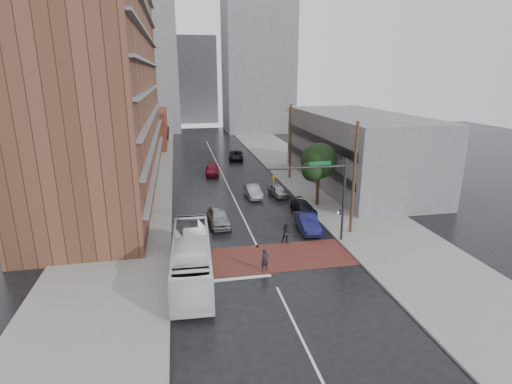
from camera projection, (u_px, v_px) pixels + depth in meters
name	position (u px, v px, depth m)	size (l,w,h in m)	color
ground	(264.00, 261.00, 30.54)	(160.00, 160.00, 0.00)	black
crosswalk	(263.00, 258.00, 31.01)	(14.00, 5.00, 0.02)	maroon
sidewalk_west	(137.00, 183.00, 51.89)	(9.00, 90.00, 0.15)	gray
sidewalk_east	(306.00, 175.00, 56.17)	(9.00, 90.00, 0.15)	gray
apartment_block	(104.00, 72.00, 46.53)	(10.00, 44.00, 28.00)	brown
storefront_west	(146.00, 129.00, 78.10)	(8.00, 16.00, 7.00)	brown
building_east	(357.00, 149.00, 51.14)	(11.00, 26.00, 9.00)	gray
distant_tower_west	(140.00, 64.00, 96.75)	(18.00, 16.00, 32.00)	gray
distant_tower_east	(258.00, 56.00, 95.74)	(16.00, 14.00, 36.00)	gray
distant_tower_center	(195.00, 80.00, 116.48)	(12.00, 10.00, 24.00)	gray
street_tree	(319.00, 163.00, 42.10)	(4.20, 4.10, 6.90)	#332319
signal_mast	(328.00, 189.00, 32.63)	(6.50, 0.30, 7.20)	#2D2D33
utility_pole_near	(354.00, 178.00, 34.48)	(1.60, 0.26, 10.00)	#473321
utility_pole_far	(290.00, 141.00, 53.29)	(1.60, 0.26, 10.00)	#473321
transit_bus	(192.00, 258.00, 27.64)	(2.57, 10.99, 3.06)	white
pedestrian_a	(265.00, 260.00, 28.84)	(0.62, 0.40, 1.69)	black
pedestrian_b	(286.00, 233.00, 33.59)	(0.86, 0.67, 1.77)	black
car_travel_a	(219.00, 217.00, 37.64)	(1.89, 4.71, 1.60)	#97989E
car_travel_b	(253.00, 191.00, 46.13)	(1.53, 4.38, 1.44)	#A2A4A9
car_travel_c	(212.00, 170.00, 56.63)	(1.88, 4.64, 1.35)	maroon
suv_travel	(236.00, 155.00, 66.59)	(2.33, 5.05, 1.40)	black
car_parked_near	(307.00, 222.00, 36.35)	(1.62, 4.64, 1.53)	#141749
car_parked_mid	(303.00, 207.00, 40.95)	(1.68, 4.14, 1.20)	black
car_parked_far	(278.00, 191.00, 46.68)	(1.56, 3.88, 1.32)	#9D9FA5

